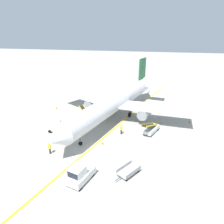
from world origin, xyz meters
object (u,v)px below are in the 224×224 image
object	(u,v)px
safety_cone_nose_left	(121,109)
pushback_tug	(80,174)
ground_crew_marshaller	(121,129)
airliner	(117,101)
belt_loader_forward_hold	(88,119)
safety_cone_nose_right	(189,122)
baggage_tug_near_wing	(56,127)
baggage_cart_loaded	(129,171)
ground_crew_wing_walker	(50,148)
belt_loader_aft_hold	(151,128)
safety_cone_wingtip_left	(57,108)
safety_cone_wingtip_right	(103,143)

from	to	relation	value
safety_cone_nose_left	pushback_tug	bearing A→B (deg)	-90.64
ground_crew_marshaller	airliner	bearing A→B (deg)	107.99
airliner	pushback_tug	world-z (taller)	airliner
belt_loader_forward_hold	safety_cone_nose_right	world-z (taller)	belt_loader_forward_hold
baggage_tug_near_wing	baggage_cart_loaded	xyz separation A→B (m)	(13.77, -8.15, -0.46)
airliner	ground_crew_wing_walker	distance (m)	16.33
baggage_tug_near_wing	belt_loader_aft_hold	xyz separation A→B (m)	(15.83, 3.30, -0.15)
airliner	baggage_tug_near_wing	bearing A→B (deg)	-136.27
ground_crew_marshaller	safety_cone_nose_right	xyz separation A→B (m)	(11.63, 7.27, -0.69)
baggage_cart_loaded	ground_crew_wing_walker	world-z (taller)	ground_crew_wing_walker
pushback_tug	ground_crew_marshaller	size ratio (longest dim) A/B	2.33
baggage_tug_near_wing	ground_crew_wing_walker	size ratio (longest dim) A/B	1.52
belt_loader_aft_hold	safety_cone_nose_right	size ratio (longest dim) A/B	11.62
belt_loader_forward_hold	belt_loader_aft_hold	xyz separation A→B (m)	(11.88, -1.47, 0.00)
belt_loader_forward_hold	safety_cone_nose_right	distance (m)	19.14
ground_crew_marshaller	safety_cone_wingtip_left	world-z (taller)	ground_crew_marshaller
pushback_tug	ground_crew_wing_walker	distance (m)	7.55
safety_cone_wingtip_right	belt_loader_forward_hold	bearing A→B (deg)	124.93
airliner	safety_cone_wingtip_left	bearing A→B (deg)	173.97
baggage_tug_near_wing	safety_cone_nose_right	bearing A→B (deg)	21.41
safety_cone_wingtip_left	airliner	bearing A→B (deg)	-6.03
pushback_tug	baggage_cart_loaded	xyz separation A→B (m)	(5.26, 2.49, -0.53)
baggage_cart_loaded	safety_cone_nose_right	distance (m)	19.20
safety_cone_nose_right	belt_loader_aft_hold	bearing A→B (deg)	-140.68
baggage_cart_loaded	ground_crew_wing_walker	xyz separation A→B (m)	(-11.47, 1.80, 0.44)
pushback_tug	belt_loader_aft_hold	world-z (taller)	belt_loader_aft_hold
baggage_cart_loaded	safety_cone_wingtip_right	world-z (taller)	baggage_cart_loaded
pushback_tug	ground_crew_marshaller	distance (m)	12.51
safety_cone_nose_left	ground_crew_marshaller	bearing A→B (deg)	-78.62
belt_loader_forward_hold	belt_loader_aft_hold	size ratio (longest dim) A/B	0.86
pushback_tug	belt_loader_forward_hold	xyz separation A→B (m)	(-4.55, 15.41, -0.22)
belt_loader_forward_hold	safety_cone_nose_right	xyz separation A→B (m)	(18.68, 4.11, -0.56)
airliner	ground_crew_wing_walker	size ratio (longest dim) A/B	20.47
safety_cone_nose_right	safety_cone_wingtip_right	bearing A→B (deg)	-141.13
baggage_tug_near_wing	baggage_cart_loaded	distance (m)	16.01
safety_cone_nose_left	safety_cone_nose_right	world-z (taller)	same
airliner	safety_cone_nose_left	distance (m)	5.35
baggage_tug_near_wing	belt_loader_aft_hold	world-z (taller)	belt_loader_aft_hold
ground_crew_wing_walker	baggage_tug_near_wing	bearing A→B (deg)	109.91
baggage_tug_near_wing	ground_crew_wing_walker	world-z (taller)	baggage_tug_near_wing
belt_loader_aft_hold	airliner	bearing A→B (deg)	143.99
baggage_tug_near_wing	airliner	bearing A→B (deg)	43.73
belt_loader_aft_hold	safety_cone_nose_left	size ratio (longest dim) A/B	11.62
baggage_tug_near_wing	belt_loader_forward_hold	world-z (taller)	belt_loader_forward_hold
baggage_cart_loaded	ground_crew_marshaller	bearing A→B (deg)	105.79
belt_loader_aft_hold	safety_cone_wingtip_right	distance (m)	8.93
ground_crew_marshaller	safety_cone_nose_right	world-z (taller)	ground_crew_marshaller
airliner	belt_loader_aft_hold	distance (m)	9.09
safety_cone_nose_left	safety_cone_wingtip_right	world-z (taller)	same
ground_crew_marshaller	safety_cone_wingtip_left	bearing A→B (deg)	152.92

